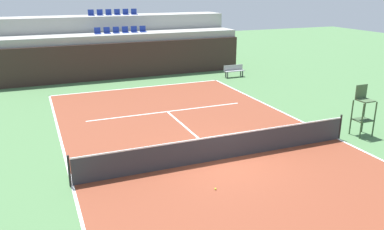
{
  "coord_description": "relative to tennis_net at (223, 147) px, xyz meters",
  "views": [
    {
      "loc": [
        -6.22,
        -12.11,
        6.16
      ],
      "look_at": [
        -0.42,
        2.0,
        1.2
      ],
      "focal_mm": 37.0,
      "sensor_mm": 36.0,
      "label": 1
    }
  ],
  "objects": [
    {
      "name": "court_surface",
      "position": [
        0.0,
        0.0,
        -0.5
      ],
      "size": [
        11.0,
        24.0,
        0.01
      ],
      "primitive_type": "cube",
      "color": "brown",
      "rests_on": "ground_plane"
    },
    {
      "name": "tennis_net",
      "position": [
        0.0,
        0.0,
        0.0
      ],
      "size": [
        11.08,
        0.08,
        1.07
      ],
      "color": "black",
      "rests_on": "court_surface"
    },
    {
      "name": "sideline_left",
      "position": [
        -5.45,
        0.0,
        -0.5
      ],
      "size": [
        0.1,
        24.0,
        0.0
      ],
      "primitive_type": "cube",
      "color": "white",
      "rests_on": "court_surface"
    },
    {
      "name": "ground_plane",
      "position": [
        0.0,
        0.0,
        -0.51
      ],
      "size": [
        80.0,
        80.0,
        0.0
      ],
      "primitive_type": "plane",
      "color": "#477042"
    },
    {
      "name": "baseline_far",
      "position": [
        0.0,
        11.95,
        -0.5
      ],
      "size": [
        11.0,
        0.1,
        0.0
      ],
      "primitive_type": "cube",
      "color": "white",
      "rests_on": "court_surface"
    },
    {
      "name": "service_line_far",
      "position": [
        0.0,
        6.4,
        -0.5
      ],
      "size": [
        8.26,
        0.1,
        0.0
      ],
      "primitive_type": "cube",
      "color": "white",
      "rests_on": "court_surface"
    },
    {
      "name": "sideline_right",
      "position": [
        5.45,
        0.0,
        -0.5
      ],
      "size": [
        0.1,
        24.0,
        0.0
      ],
      "primitive_type": "cube",
      "color": "white",
      "rests_on": "court_surface"
    },
    {
      "name": "back_wall",
      "position": [
        0.0,
        15.03,
        0.74
      ],
      "size": [
        17.17,
        0.3,
        2.49
      ],
      "primitive_type": "cube",
      "color": "#33231E",
      "rests_on": "ground_plane"
    },
    {
      "name": "centre_service_line",
      "position": [
        0.0,
        3.2,
        -0.5
      ],
      "size": [
        0.1,
        6.4,
        0.0
      ],
      "primitive_type": "cube",
      "color": "white",
      "rests_on": "court_surface"
    },
    {
      "name": "seating_row_lower",
      "position": [
        0.0,
        16.48,
        2.62
      ],
      "size": [
        3.73,
        0.44,
        0.44
      ],
      "color": "navy",
      "rests_on": "stands_tier_lower"
    },
    {
      "name": "stands_tier_upper",
      "position": [
        0.0,
        18.78,
        1.54
      ],
      "size": [
        17.17,
        2.4,
        4.1
      ],
      "primitive_type": "cube",
      "color": "#9E9E99",
      "rests_on": "ground_plane"
    },
    {
      "name": "umpire_chair",
      "position": [
        6.7,
        0.06,
        0.68
      ],
      "size": [
        0.76,
        0.66,
        2.2
      ],
      "color": "#334C2D",
      "rests_on": "ground_plane"
    },
    {
      "name": "seating_row_upper",
      "position": [
        0.0,
        18.88,
        3.72
      ],
      "size": [
        3.73,
        0.44,
        0.44
      ],
      "color": "navy",
      "rests_on": "stands_tier_upper"
    },
    {
      "name": "tennis_ball_0",
      "position": [
        -1.27,
        -2.02,
        -0.47
      ],
      "size": [
        0.07,
        0.07,
        0.07
      ],
      "primitive_type": "sphere",
      "color": "#CCE033",
      "rests_on": "court_surface"
    },
    {
      "name": "stands_tier_lower",
      "position": [
        0.0,
        16.38,
        0.99
      ],
      "size": [
        17.17,
        2.4,
        3.0
      ],
      "primitive_type": "cube",
      "color": "#9E9E99",
      "rests_on": "ground_plane"
    },
    {
      "name": "player_bench",
      "position": [
        7.11,
        12.48,
        -0.0
      ],
      "size": [
        1.5,
        0.4,
        0.85
      ],
      "color": "#99999E",
      "rests_on": "ground_plane"
    }
  ]
}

